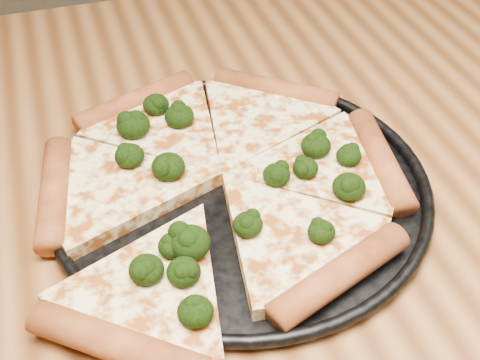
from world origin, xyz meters
name	(u,v)px	position (x,y,z in m)	size (l,w,h in m)	color
dining_table	(241,263)	(0.00, 0.00, 0.66)	(1.20, 0.90, 0.75)	brown
pizza_pan	(240,187)	(0.00, 0.01, 0.76)	(0.36, 0.36, 0.02)	black
pizza	(219,180)	(-0.02, 0.01, 0.77)	(0.37, 0.39, 0.03)	#FFE49C
broccoli_florets	(213,183)	(-0.03, 0.00, 0.78)	(0.24, 0.30, 0.03)	black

